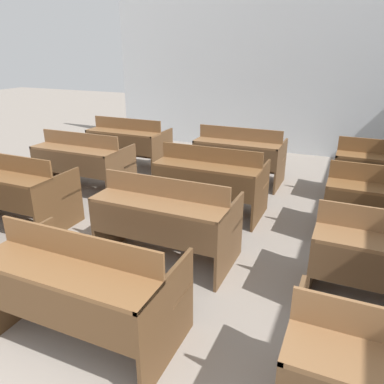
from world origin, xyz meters
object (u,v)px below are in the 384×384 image
Objects in this scene: bench_front_center at (84,285)px; bench_third_left at (83,161)px; bench_third_center at (211,179)px; bench_second_center at (166,218)px; bench_back_left at (129,142)px; bench_back_center at (239,154)px; bench_second_left at (13,188)px.

bench_front_center is 3.12m from bench_third_left.
bench_front_center is 1.00× the size of bench_third_center.
bench_second_center and bench_third_center have the same top height.
bench_third_left is (-1.97, 2.43, 0.00)m from bench_front_center.
bench_back_left is (-1.98, 1.23, 0.00)m from bench_third_center.
bench_second_center is at bearing -89.46° from bench_back_center.
bench_front_center is 1.00× the size of bench_second_center.
bench_back_left is (-1.97, 3.65, 0.00)m from bench_front_center.
bench_back_center is at bearing 90.03° from bench_front_center.
bench_front_center is at bearing -91.03° from bench_second_center.
bench_back_left is (0.00, 2.46, 0.00)m from bench_second_left.
bench_third_center is 1.00× the size of bench_back_center.
bench_third_center is at bearing 31.63° from bench_second_left.
bench_third_center is at bearing -31.87° from bench_back_left.
bench_third_center is (1.98, 1.22, 0.00)m from bench_second_left.
bench_front_center is 2.42m from bench_third_center.
bench_third_center is 1.00× the size of bench_back_left.
bench_back_center is at bearing 90.54° from bench_second_center.
bench_front_center is 1.00× the size of bench_second_left.
bench_front_center is at bearing -61.60° from bench_back_left.
bench_third_left is at bearing 148.22° from bench_second_center.
bench_second_left and bench_second_center have the same top height.
bench_third_center is (-0.01, 1.22, 0.00)m from bench_second_center.
bench_third_left is at bearing 89.62° from bench_second_left.
bench_third_left is (0.01, 1.23, 0.00)m from bench_second_left.
bench_third_center is at bearing 89.76° from bench_front_center.
bench_second_left is 1.00× the size of bench_third_center.
bench_back_left is at bearing 90.31° from bench_third_left.
bench_third_left is (-1.99, 1.23, 0.00)m from bench_second_center.
bench_second_center is 2.34m from bench_third_left.
bench_second_center is 2.47m from bench_back_center.
bench_third_left is at bearing -147.69° from bench_back_center.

